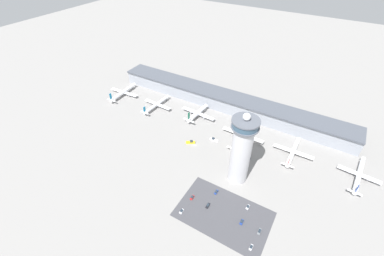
{
  "coord_description": "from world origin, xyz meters",
  "views": [
    {
      "loc": [
        86.57,
        -151.14,
        159.08
      ],
      "look_at": [
        -7.39,
        7.51,
        11.51
      ],
      "focal_mm": 24.0,
      "sensor_mm": 36.0,
      "label": 1
    }
  ],
  "objects_px": {
    "car_silver_sedan": "(192,197)",
    "car_white_wagon": "(208,205)",
    "car_blue_compact": "(216,192)",
    "service_truck_fuel": "(214,140)",
    "service_truck_catering": "(191,142)",
    "service_truck_baggage": "(248,156)",
    "car_green_van": "(182,211)",
    "airplane_gate_alpha": "(123,92)",
    "airplane_gate_foxtrot": "(359,175)",
    "airplane_gate_bravo": "(157,104)",
    "airplane_gate_delta": "(242,135)",
    "airplane_gate_echo": "(293,152)",
    "airplane_gate_charlie": "(198,113)",
    "car_maroon_suv": "(251,247)",
    "car_yellow_taxi": "(259,231)",
    "control_tower": "(241,150)",
    "car_red_hatchback": "(242,222)",
    "car_navy_sedan": "(248,207)"
  },
  "relations": [
    {
      "from": "car_silver_sedan",
      "to": "airplane_gate_bravo",
      "type": "bearing_deg",
      "value": 138.56
    },
    {
      "from": "airplane_gate_charlie",
      "to": "car_yellow_taxi",
      "type": "bearing_deg",
      "value": -42.65
    },
    {
      "from": "service_truck_fuel",
      "to": "car_silver_sedan",
      "type": "height_order",
      "value": "service_truck_fuel"
    },
    {
      "from": "airplane_gate_delta",
      "to": "service_truck_baggage",
      "type": "xyz_separation_m",
      "value": [
        13.35,
        -20.38,
        -3.27
      ]
    },
    {
      "from": "airplane_gate_charlie",
      "to": "car_maroon_suv",
      "type": "relative_size",
      "value": 9.59
    },
    {
      "from": "car_navy_sedan",
      "to": "car_white_wagon",
      "type": "distance_m",
      "value": 28.58
    },
    {
      "from": "car_white_wagon",
      "to": "car_silver_sedan",
      "type": "distance_m",
      "value": 13.26
    },
    {
      "from": "airplane_gate_charlie",
      "to": "airplane_gate_echo",
      "type": "distance_m",
      "value": 99.81
    },
    {
      "from": "car_silver_sedan",
      "to": "car_green_van",
      "type": "height_order",
      "value": "car_silver_sedan"
    },
    {
      "from": "airplane_gate_foxtrot",
      "to": "car_silver_sedan",
      "type": "bearing_deg",
      "value": -141.19
    },
    {
      "from": "airplane_gate_delta",
      "to": "car_yellow_taxi",
      "type": "bearing_deg",
      "value": -61.07
    },
    {
      "from": "car_blue_compact",
      "to": "car_silver_sedan",
      "type": "xyz_separation_m",
      "value": [
        -13.15,
        -13.45,
        -0.05
      ]
    },
    {
      "from": "car_yellow_taxi",
      "to": "service_truck_fuel",
      "type": "bearing_deg",
      "value": 135.36
    },
    {
      "from": "control_tower",
      "to": "car_yellow_taxi",
      "type": "height_order",
      "value": "control_tower"
    },
    {
      "from": "car_blue_compact",
      "to": "car_red_hatchback",
      "type": "xyz_separation_m",
      "value": [
        25.92,
        -13.45,
        0.03
      ]
    },
    {
      "from": "service_truck_fuel",
      "to": "car_red_hatchback",
      "type": "relative_size",
      "value": 1.88
    },
    {
      "from": "service_truck_fuel",
      "to": "car_green_van",
      "type": "bearing_deg",
      "value": -79.37
    },
    {
      "from": "car_navy_sedan",
      "to": "service_truck_baggage",
      "type": "bearing_deg",
      "value": 111.38
    },
    {
      "from": "airplane_gate_alpha",
      "to": "airplane_gate_foxtrot",
      "type": "relative_size",
      "value": 0.97
    },
    {
      "from": "car_navy_sedan",
      "to": "car_maroon_suv",
      "type": "height_order",
      "value": "car_maroon_suv"
    },
    {
      "from": "airplane_gate_delta",
      "to": "service_truck_baggage",
      "type": "height_order",
      "value": "airplane_gate_delta"
    },
    {
      "from": "car_white_wagon",
      "to": "car_silver_sedan",
      "type": "xyz_separation_m",
      "value": [
        -13.26,
        0.18,
        0.01
      ]
    },
    {
      "from": "airplane_gate_bravo",
      "to": "car_blue_compact",
      "type": "relative_size",
      "value": 9.65
    },
    {
      "from": "airplane_gate_echo",
      "to": "car_navy_sedan",
      "type": "height_order",
      "value": "airplane_gate_echo"
    },
    {
      "from": "service_truck_fuel",
      "to": "car_green_van",
      "type": "relative_size",
      "value": 1.97
    },
    {
      "from": "control_tower",
      "to": "airplane_gate_alpha",
      "type": "distance_m",
      "value": 173.27
    },
    {
      "from": "service_truck_baggage",
      "to": "car_blue_compact",
      "type": "relative_size",
      "value": 1.66
    },
    {
      "from": "service_truck_baggage",
      "to": "car_maroon_suv",
      "type": "relative_size",
      "value": 1.74
    },
    {
      "from": "airplane_gate_foxtrot",
      "to": "service_truck_fuel",
      "type": "distance_m",
      "value": 120.5
    },
    {
      "from": "airplane_gate_bravo",
      "to": "service_truck_fuel",
      "type": "bearing_deg",
      "value": -12.28
    },
    {
      "from": "airplane_gate_charlie",
      "to": "service_truck_baggage",
      "type": "bearing_deg",
      "value": -23.52
    },
    {
      "from": "airplane_gate_echo",
      "to": "car_red_hatchback",
      "type": "height_order",
      "value": "airplane_gate_echo"
    },
    {
      "from": "airplane_gate_alpha",
      "to": "service_truck_fuel",
      "type": "relative_size",
      "value": 5.37
    },
    {
      "from": "airplane_gate_alpha",
      "to": "airplane_gate_echo",
      "type": "xyz_separation_m",
      "value": [
        195.94,
        -0.17,
        -0.09
      ]
    },
    {
      "from": "airplane_gate_echo",
      "to": "airplane_gate_bravo",
      "type": "bearing_deg",
      "value": -179.79
    },
    {
      "from": "service_truck_catering",
      "to": "service_truck_baggage",
      "type": "height_order",
      "value": "service_truck_baggage"
    },
    {
      "from": "car_navy_sedan",
      "to": "airplane_gate_foxtrot",
      "type": "bearing_deg",
      "value": 47.04
    },
    {
      "from": "airplane_gate_charlie",
      "to": "car_silver_sedan",
      "type": "xyz_separation_m",
      "value": [
        47.04,
        -90.58,
        -4.17
      ]
    },
    {
      "from": "car_red_hatchback",
      "to": "airplane_gate_alpha",
      "type": "bearing_deg",
      "value": 155.36
    },
    {
      "from": "airplane_gate_delta",
      "to": "service_truck_catering",
      "type": "xyz_separation_m",
      "value": [
        -38.28,
        -30.45,
        -3.35
      ]
    },
    {
      "from": "airplane_gate_delta",
      "to": "car_silver_sedan",
      "type": "bearing_deg",
      "value": -94.32
    },
    {
      "from": "car_blue_compact",
      "to": "car_green_van",
      "type": "bearing_deg",
      "value": -116.57
    },
    {
      "from": "airplane_gate_echo",
      "to": "service_truck_catering",
      "type": "xyz_separation_m",
      "value": [
        -84.61,
        -32.01,
        -3.07
      ]
    },
    {
      "from": "airplane_gate_charlie",
      "to": "car_navy_sedan",
      "type": "height_order",
      "value": "airplane_gate_charlie"
    },
    {
      "from": "car_silver_sedan",
      "to": "car_white_wagon",
      "type": "bearing_deg",
      "value": -0.79
    },
    {
      "from": "airplane_gate_delta",
      "to": "service_truck_baggage",
      "type": "relative_size",
      "value": 6.52
    },
    {
      "from": "airplane_gate_alpha",
      "to": "service_truck_baggage",
      "type": "bearing_deg",
      "value": -7.73
    },
    {
      "from": "airplane_gate_bravo",
      "to": "car_maroon_suv",
      "type": "relative_size",
      "value": 10.09
    },
    {
      "from": "service_truck_catering",
      "to": "car_silver_sedan",
      "type": "height_order",
      "value": "service_truck_catering"
    },
    {
      "from": "airplane_gate_foxtrot",
      "to": "service_truck_fuel",
      "type": "bearing_deg",
      "value": -171.61
    }
  ]
}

